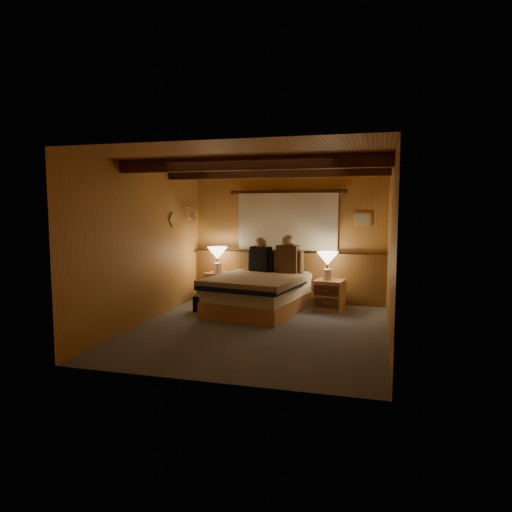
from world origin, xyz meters
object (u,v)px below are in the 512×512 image
at_px(nightstand_right, 329,295).
at_px(lamp_right, 327,260).
at_px(bed, 258,293).
at_px(duffel_bag, 207,303).
at_px(nightstand_left, 220,287).
at_px(person_left, 261,257).
at_px(lamp_left, 217,255).
at_px(person_right, 288,257).

relative_size(nightstand_right, lamp_right, 1.11).
relative_size(bed, duffel_bag, 4.11).
xyz_separation_m(nightstand_left, nightstand_right, (2.07, -0.20, -0.01)).
distance_m(nightstand_left, person_left, 1.01).
distance_m(person_left, duffel_bag, 1.29).
height_order(lamp_left, person_right, person_right).
relative_size(lamp_left, lamp_right, 1.01).
relative_size(lamp_left, person_right, 0.71).
relative_size(nightstand_left, person_right, 0.83).
distance_m(bed, person_left, 0.82).
distance_m(person_right, duffel_bag, 1.63).
distance_m(nightstand_right, lamp_right, 0.60).
relative_size(lamp_left, person_left, 0.77).
bearing_deg(bed, nightstand_left, 153.26).
distance_m(nightstand_right, person_right, 0.98).
bearing_deg(lamp_left, duffel_bag, -82.86).
distance_m(lamp_left, person_right, 1.37).
bearing_deg(duffel_bag, lamp_left, 86.22).
height_order(nightstand_left, duffel_bag, nightstand_left).
height_order(nightstand_right, person_left, person_left).
xyz_separation_m(bed, duffel_bag, (-0.86, -0.15, -0.18)).
distance_m(nightstand_left, nightstand_right, 2.08).
xyz_separation_m(lamp_left, person_right, (1.36, -0.11, 0.01)).
height_order(lamp_left, lamp_right, lamp_left).
distance_m(bed, duffel_bag, 0.90).
height_order(nightstand_right, lamp_left, lamp_left).
bearing_deg(person_right, lamp_left, -174.51).
relative_size(nightstand_right, lamp_left, 1.10).
xyz_separation_m(lamp_right, person_left, (-1.21, 0.11, 0.01)).
distance_m(nightstand_left, lamp_left, 0.62).
height_order(person_right, duffel_bag, person_right).
bearing_deg(nightstand_left, duffel_bag, -73.83).
bearing_deg(nightstand_right, person_left, -175.92).
xyz_separation_m(lamp_right, person_right, (-0.70, 0.05, 0.03)).
bearing_deg(person_right, nightstand_left, -176.21).
bearing_deg(lamp_left, bed, -34.14).
relative_size(lamp_right, person_right, 0.70).
height_order(bed, nightstand_right, bed).
xyz_separation_m(nightstand_right, lamp_left, (-2.11, 0.17, 0.62)).
xyz_separation_m(bed, lamp_right, (1.10, 0.50, 0.54)).
bearing_deg(bed, person_left, 110.88).
height_order(bed, lamp_left, lamp_left).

